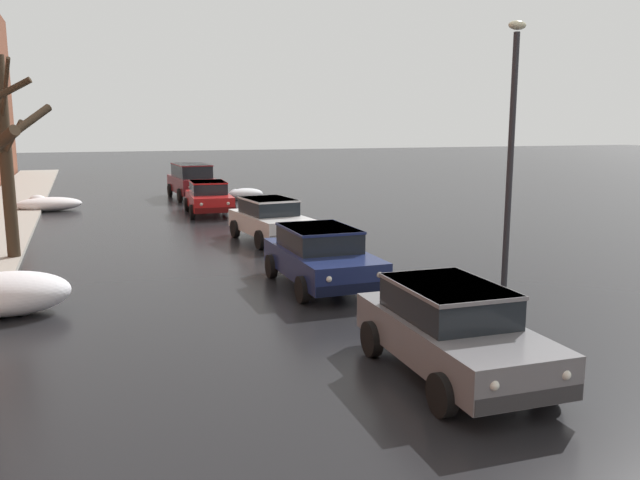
# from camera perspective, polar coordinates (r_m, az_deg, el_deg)

# --- Properties ---
(snow_bank_near_corner_left) EXTENTS (2.85, 1.34, 0.72)m
(snow_bank_near_corner_left) POSITION_cam_1_polar(r_m,az_deg,el_deg) (31.63, -23.10, 2.97)
(snow_bank_near_corner_left) COLOR white
(snow_bank_near_corner_left) RESTS_ON ground
(snow_bank_near_corner_right) EXTENTS (1.85, 1.07, 0.59)m
(snow_bank_near_corner_right) POSITION_cam_1_polar(r_m,az_deg,el_deg) (33.85, -6.77, 4.09)
(snow_bank_near_corner_right) COLOR white
(snow_bank_near_corner_right) RESTS_ON ground
(snow_bank_along_right_kerb) EXTENTS (2.45, 1.44, 0.90)m
(snow_bank_along_right_kerb) POSITION_cam_1_polar(r_m,az_deg,el_deg) (14.55, -26.25, -4.42)
(snow_bank_along_right_kerb) COLOR white
(snow_bank_along_right_kerb) RESTS_ON ground
(bare_tree_mid_block) EXTENTS (1.76, 1.92, 5.72)m
(bare_tree_mid_block) POSITION_cam_1_polar(r_m,az_deg,el_deg) (19.88, -26.27, 6.78)
(bare_tree_mid_block) COLOR #382B1E
(bare_tree_mid_block) RESTS_ON ground
(sedan_grey_approaching_near_lane) EXTENTS (1.97, 3.97, 1.42)m
(sedan_grey_approaching_near_lane) POSITION_cam_1_polar(r_m,az_deg,el_deg) (10.15, 11.60, -7.70)
(sedan_grey_approaching_near_lane) COLOR slate
(sedan_grey_approaching_near_lane) RESTS_ON ground
(sedan_darkblue_parked_kerbside_close) EXTENTS (2.02, 4.10, 1.42)m
(sedan_darkblue_parked_kerbside_close) POSITION_cam_1_polar(r_m,az_deg,el_deg) (15.40, 0.08, -1.36)
(sedan_darkblue_parked_kerbside_close) COLOR navy
(sedan_darkblue_parked_kerbside_close) RESTS_ON ground
(sedan_white_parked_kerbside_mid) EXTENTS (2.18, 4.08, 1.42)m
(sedan_white_parked_kerbside_mid) POSITION_cam_1_polar(r_m,az_deg,el_deg) (21.54, -4.46, 1.91)
(sedan_white_parked_kerbside_mid) COLOR silver
(sedan_white_parked_kerbside_mid) RESTS_ON ground
(sedan_red_parked_far_down_block) EXTENTS (2.11, 4.20, 1.42)m
(sedan_red_parked_far_down_block) POSITION_cam_1_polar(r_m,az_deg,el_deg) (28.51, -9.87, 3.81)
(sedan_red_parked_far_down_block) COLOR red
(sedan_red_parked_far_down_block) RESTS_ON ground
(suv_maroon_queued_behind_truck) EXTENTS (2.19, 4.75, 1.82)m
(suv_maroon_queued_behind_truck) POSITION_cam_1_polar(r_m,az_deg,el_deg) (34.88, -11.33, 5.28)
(suv_maroon_queued_behind_truck) COLOR maroon
(suv_maroon_queued_behind_truck) RESTS_ON ground
(street_lamp_post) EXTENTS (0.44, 0.24, 6.07)m
(street_lamp_post) POSITION_cam_1_polar(r_m,az_deg,el_deg) (15.11, 16.63, 8.08)
(street_lamp_post) COLOR #28282D
(street_lamp_post) RESTS_ON ground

